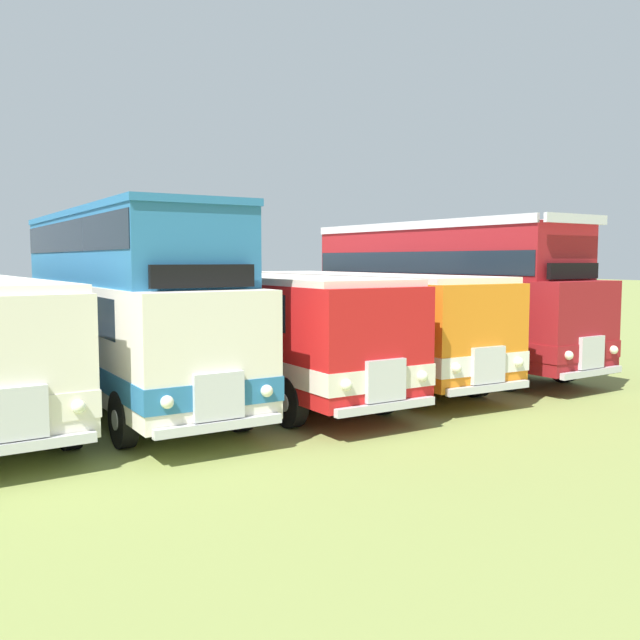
{
  "coord_description": "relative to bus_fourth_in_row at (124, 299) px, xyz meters",
  "views": [
    {
      "loc": [
        -4.41,
        -16.22,
        3.38
      ],
      "look_at": [
        5.91,
        0.75,
        1.64
      ],
      "focal_mm": 38.65,
      "sensor_mm": 36.0,
      "label": 1
    }
  ],
  "objects": [
    {
      "name": "bus_fifth_in_row",
      "position": [
        3.29,
        0.14,
        -0.71
      ],
      "size": [
        2.71,
        11.61,
        2.99
      ],
      "color": "red",
      "rests_on": "ground"
    },
    {
      "name": "ground_plane",
      "position": [
        0.0,
        0.21,
        -2.47
      ],
      "size": [
        200.0,
        200.0,
        0.0
      ],
      "primitive_type": "plane",
      "color": "olive"
    },
    {
      "name": "bus_fourth_in_row",
      "position": [
        0.0,
        0.0,
        0.0
      ],
      "size": [
        2.69,
        10.7,
        4.49
      ],
      "color": "silver",
      "rests_on": "ground"
    },
    {
      "name": "bus_sixth_in_row",
      "position": [
        6.58,
        0.04,
        -0.72
      ],
      "size": [
        2.88,
        10.7,
        2.99
      ],
      "color": "orange",
      "rests_on": "ground"
    },
    {
      "name": "bus_seventh_in_row",
      "position": [
        9.86,
        0.22,
        -0.11
      ],
      "size": [
        2.95,
        10.6,
        4.52
      ],
      "color": "maroon",
      "rests_on": "ground"
    }
  ]
}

